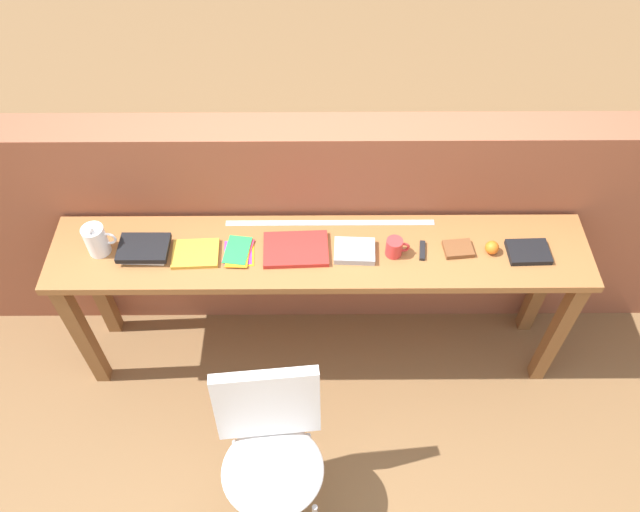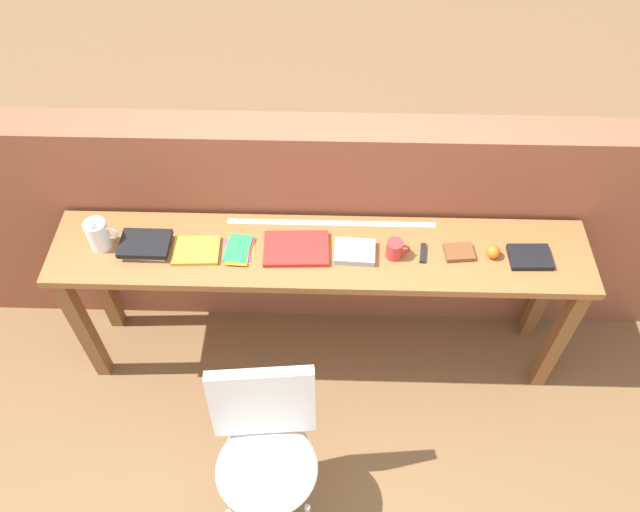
{
  "view_description": "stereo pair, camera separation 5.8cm",
  "coord_description": "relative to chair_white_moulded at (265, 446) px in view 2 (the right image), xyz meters",
  "views": [
    {
      "loc": [
        -0.01,
        -1.54,
        3.08
      ],
      "look_at": [
        0.0,
        0.25,
        0.9
      ],
      "focal_mm": 35.0,
      "sensor_mm": 36.0,
      "label": 1
    },
    {
      "loc": [
        0.05,
        -1.54,
        3.08
      ],
      "look_at": [
        0.0,
        0.25,
        0.9
      ],
      "focal_mm": 35.0,
      "sensor_mm": 36.0,
      "label": 2
    }
  ],
  "objects": [
    {
      "name": "ruler_metal_back_edge",
      "position": [
        0.26,
        0.96,
        0.35
      ],
      "size": [
        1.0,
        0.03,
        0.0
      ],
      "primitive_type": "cube",
      "color": "silver",
      "rests_on": "sideboard"
    },
    {
      "name": "pamphlet_pile_colourful",
      "position": [
        -0.16,
        0.78,
        0.36
      ],
      "size": [
        0.15,
        0.19,
        0.01
      ],
      "color": "yellow",
      "rests_on": "sideboard"
    },
    {
      "name": "sports_ball_small",
      "position": [
        1.0,
        0.78,
        0.38
      ],
      "size": [
        0.06,
        0.06,
        0.06
      ],
      "primitive_type": "sphere",
      "color": "orange",
      "rests_on": "sideboard"
    },
    {
      "name": "book_open_centre",
      "position": [
        0.1,
        0.79,
        0.37
      ],
      "size": [
        0.3,
        0.22,
        0.02
      ],
      "primitive_type": "cube",
      "rotation": [
        0.0,
        0.0,
        0.04
      ],
      "color": "red",
      "rests_on": "sideboard"
    },
    {
      "name": "sideboard",
      "position": [
        0.21,
        0.79,
        0.21
      ],
      "size": [
        2.5,
        0.44,
        0.88
      ],
      "color": "#996033",
      "rests_on": "ground"
    },
    {
      "name": "leather_journal_brown",
      "position": [
        0.85,
        0.79,
        0.37
      ],
      "size": [
        0.14,
        0.11,
        0.02
      ],
      "primitive_type": "cube",
      "rotation": [
        0.0,
        0.0,
        0.1
      ],
      "color": "brown",
      "rests_on": "sideboard"
    },
    {
      "name": "multitool_folded",
      "position": [
        0.68,
        0.78,
        0.36
      ],
      "size": [
        0.04,
        0.11,
        0.02
      ],
      "primitive_type": "cube",
      "rotation": [
        0.0,
        0.0,
        -0.13
      ],
      "color": "black",
      "rests_on": "sideboard"
    },
    {
      "name": "magazine_cycling",
      "position": [
        -0.36,
        0.77,
        0.36
      ],
      "size": [
        0.22,
        0.17,
        0.02
      ],
      "primitive_type": "cube",
      "rotation": [
        0.0,
        0.0,
        0.04
      ],
      "color": "gold",
      "rests_on": "sideboard"
    },
    {
      "name": "pitcher_white",
      "position": [
        -0.8,
        0.8,
        0.43
      ],
      "size": [
        0.14,
        0.1,
        0.18
      ],
      "color": "white",
      "rests_on": "sideboard"
    },
    {
      "name": "book_stack_leftmost",
      "position": [
        -0.59,
        0.78,
        0.38
      ],
      "size": [
        0.23,
        0.17,
        0.05
      ],
      "color": "white",
      "rests_on": "sideboard"
    },
    {
      "name": "brick_wall_back",
      "position": [
        0.21,
        1.13,
        0.14
      ],
      "size": [
        6.0,
        0.2,
        1.32
      ],
      "primitive_type": "cube",
      "color": "#935138",
      "rests_on": "ground"
    },
    {
      "name": "book_grey_hardcover",
      "position": [
        0.37,
        0.78,
        0.37
      ],
      "size": [
        0.19,
        0.15,
        0.03
      ],
      "primitive_type": "cube",
      "rotation": [
        0.0,
        0.0,
        -0.05
      ],
      "color": "#9E9EA3",
      "rests_on": "sideboard"
    },
    {
      "name": "chair_white_moulded",
      "position": [
        0.0,
        0.0,
        0.0
      ],
      "size": [
        0.48,
        0.49,
        0.89
      ],
      "color": "white",
      "rests_on": "ground"
    },
    {
      "name": "book_repair_rightmost",
      "position": [
        1.17,
        0.77,
        0.37
      ],
      "size": [
        0.19,
        0.15,
        0.03
      ],
      "primitive_type": "cube",
      "rotation": [
        0.0,
        0.0,
        0.03
      ],
      "color": "black",
      "rests_on": "sideboard"
    },
    {
      "name": "ground_plane",
      "position": [
        0.21,
        0.49,
        -0.53
      ],
      "size": [
        40.0,
        40.0,
        0.0
      ],
      "primitive_type": "plane",
      "color": "brown"
    },
    {
      "name": "mug",
      "position": [
        0.55,
        0.77,
        0.4
      ],
      "size": [
        0.11,
        0.08,
        0.09
      ],
      "color": "red",
      "rests_on": "sideboard"
    }
  ]
}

